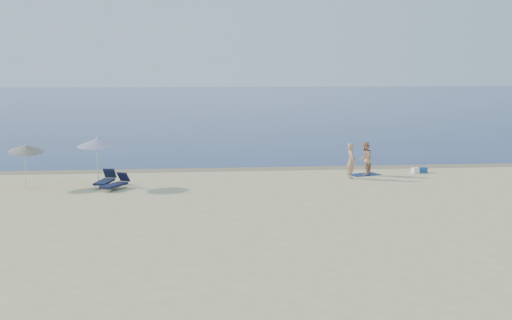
{
  "coord_description": "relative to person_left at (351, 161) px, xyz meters",
  "views": [
    {
      "loc": [
        -5.03,
        -16.4,
        5.68
      ],
      "look_at": [
        -1.74,
        16.0,
        1.0
      ],
      "focal_mm": 45.0,
      "sensor_mm": 36.0,
      "label": 1
    }
  ],
  "objects": [
    {
      "name": "lounger_right",
      "position": [
        -11.8,
        -1.83,
        -0.66
      ],
      "size": [
        1.33,
        1.73,
        0.74
      ],
      "rotation": [
        0.0,
        0.0,
        -0.53
      ],
      "color": "#131735",
      "rests_on": "ground"
    },
    {
      "name": "ground",
      "position": [
        -3.18,
        -15.73,
        -0.93
      ],
      "size": [
        160.0,
        160.0,
        0.0
      ],
      "primitive_type": "plane",
      "color": "beige",
      "rests_on": "ground"
    },
    {
      "name": "person_left",
      "position": [
        0.0,
        0.0,
        0.0
      ],
      "size": [
        0.47,
        0.69,
        1.86
      ],
      "primitive_type": "imported",
      "rotation": [
        0.0,
        0.0,
        1.61
      ],
      "color": "tan",
      "rests_on": "ground"
    },
    {
      "name": "umbrella_far",
      "position": [
        -16.06,
        -0.91,
        0.97
      ],
      "size": [
        2.11,
        2.13,
        2.22
      ],
      "rotation": [
        0.0,
        0.0,
        0.35
      ],
      "color": "silver",
      "rests_on": "ground"
    },
    {
      "name": "blue_cooler",
      "position": [
        4.42,
        1.44,
        -0.77
      ],
      "size": [
        0.49,
        0.4,
        0.31
      ],
      "primitive_type": "cube",
      "rotation": [
        0.0,
        0.0,
        -0.24
      ],
      "color": "#1B5196",
      "rests_on": "ground"
    },
    {
      "name": "beach_towel",
      "position": [
        1.01,
        1.05,
        -0.91
      ],
      "size": [
        1.82,
        1.36,
        0.03
      ],
      "primitive_type": "cube",
      "rotation": [
        0.0,
        0.0,
        0.32
      ],
      "color": "#0F204F",
      "rests_on": "ground"
    },
    {
      "name": "sea",
      "position": [
        -3.18,
        84.27,
        -0.92
      ],
      "size": [
        240.0,
        160.0,
        0.01
      ],
      "primitive_type": "cube",
      "color": "#0D1F51",
      "rests_on": "ground"
    },
    {
      "name": "umbrella_near",
      "position": [
        -12.69,
        -1.1,
        1.24
      ],
      "size": [
        2.21,
        2.23,
        2.47
      ],
      "rotation": [
        0.0,
        0.0,
        -0.17
      ],
      "color": "silver",
      "rests_on": "ground"
    },
    {
      "name": "white_bag",
      "position": [
        3.92,
        1.3,
        -0.78
      ],
      "size": [
        0.41,
        0.37,
        0.3
      ],
      "primitive_type": "cube",
      "rotation": [
        0.0,
        0.0,
        0.23
      ],
      "color": "white",
      "rests_on": "ground"
    },
    {
      "name": "wet_sand_strip",
      "position": [
        -3.18,
        3.67,
        -0.93
      ],
      "size": [
        240.0,
        1.6,
        0.0
      ],
      "primitive_type": "cube",
      "color": "#847254",
      "rests_on": "ground"
    },
    {
      "name": "lounger_left",
      "position": [
        -12.4,
        -0.89,
        -0.64
      ],
      "size": [
        0.94,
        1.84,
        0.78
      ],
      "rotation": [
        0.0,
        0.0,
        -0.22
      ],
      "color": "#141C37",
      "rests_on": "ground"
    },
    {
      "name": "person_right",
      "position": [
        1.0,
        0.92,
        -0.03
      ],
      "size": [
        1.04,
        1.1,
        1.8
      ],
      "primitive_type": "imported",
      "rotation": [
        0.0,
        0.0,
        -2.14
      ],
      "color": "tan",
      "rests_on": "ground"
    }
  ]
}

